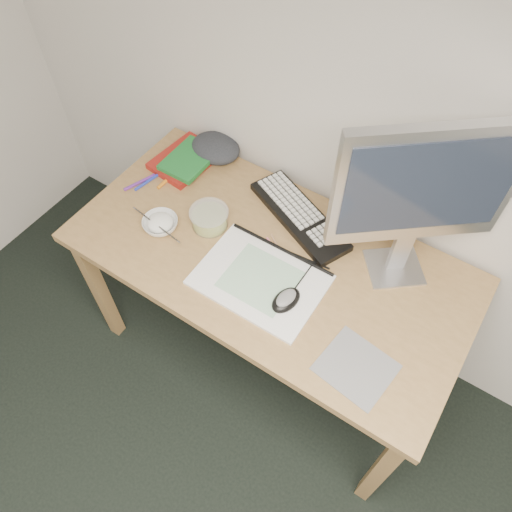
{
  "coord_description": "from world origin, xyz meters",
  "views": [
    {
      "loc": [
        0.22,
        0.56,
        2.15
      ],
      "look_at": [
        -0.3,
        1.36,
        0.83
      ],
      "focal_mm": 35.0,
      "sensor_mm": 36.0,
      "label": 1
    }
  ],
  "objects": [
    {
      "name": "desk",
      "position": [
        -0.3,
        1.43,
        0.67
      ],
      "size": [
        1.4,
        0.7,
        0.75
      ],
      "color": "#A57E4B",
      "rests_on": "ground"
    },
    {
      "name": "mousepad",
      "position": [
        0.14,
        1.23,
        0.75
      ],
      "size": [
        0.23,
        0.21,
        0.0
      ],
      "primitive_type": "cube",
      "rotation": [
        0.0,
        0.0,
        -0.13
      ],
      "color": "gray",
      "rests_on": "desk"
    },
    {
      "name": "sketchpad",
      "position": [
        -0.27,
        1.33,
        0.76
      ],
      "size": [
        0.42,
        0.3,
        0.01
      ],
      "primitive_type": "cube",
      "rotation": [
        0.0,
        0.0,
        0.01
      ],
      "color": "silver",
      "rests_on": "desk"
    },
    {
      "name": "keyboard",
      "position": [
        -0.3,
        1.64,
        0.76
      ],
      "size": [
        0.46,
        0.31,
        0.03
      ],
      "primitive_type": "cube",
      "rotation": [
        0.0,
        0.0,
        -0.41
      ],
      "color": "black",
      "rests_on": "desk"
    },
    {
      "name": "monitor",
      "position": [
        0.08,
        1.62,
        1.13
      ],
      "size": [
        0.43,
        0.36,
        0.61
      ],
      "rotation": [
        0.0,
        0.0,
        0.69
      ],
      "color": "silver",
      "rests_on": "desk"
    },
    {
      "name": "mouse",
      "position": [
        -0.15,
        1.3,
        0.78
      ],
      "size": [
        0.09,
        0.12,
        0.04
      ],
      "primitive_type": "ellipsoid",
      "rotation": [
        0.0,
        0.0,
        -0.17
      ],
      "color": "black",
      "rests_on": "sketchpad"
    },
    {
      "name": "rice_bowl",
      "position": [
        -0.69,
        1.32,
        0.77
      ],
      "size": [
        0.15,
        0.15,
        0.04
      ],
      "primitive_type": "imported",
      "rotation": [
        0.0,
        0.0,
        -0.2
      ],
      "color": "white",
      "rests_on": "desk"
    },
    {
      "name": "chopsticks",
      "position": [
        -0.69,
        1.3,
        0.79
      ],
      "size": [
        0.23,
        0.05,
        0.02
      ],
      "primitive_type": "cylinder",
      "rotation": [
        0.0,
        1.57,
        -0.14
      ],
      "color": "silver",
      "rests_on": "rice_bowl"
    },
    {
      "name": "fruit_tub",
      "position": [
        -0.55,
        1.43,
        0.78
      ],
      "size": [
        0.16,
        0.16,
        0.07
      ],
      "primitive_type": "cylinder",
      "rotation": [
        0.0,
        0.0,
        0.12
      ],
      "color": "gold",
      "rests_on": "desk"
    },
    {
      "name": "book_red",
      "position": [
        -0.83,
        1.64,
        0.76
      ],
      "size": [
        0.21,
        0.27,
        0.03
      ],
      "primitive_type": "cube",
      "rotation": [
        0.0,
        0.0,
        -0.1
      ],
      "color": "maroon",
      "rests_on": "desk"
    },
    {
      "name": "book_green",
      "position": [
        -0.8,
        1.63,
        0.79
      ],
      "size": [
        0.16,
        0.22,
        0.02
      ],
      "primitive_type": "cube",
      "rotation": [
        0.0,
        0.0,
        0.01
      ],
      "color": "#1B6C2B",
      "rests_on": "book_red"
    },
    {
      "name": "cloth_lump",
      "position": [
        -0.75,
        1.74,
        0.79
      ],
      "size": [
        0.21,
        0.19,
        0.07
      ],
      "primitive_type": "ellipsoid",
      "rotation": [
        0.0,
        0.0,
        0.34
      ],
      "color": "#23252A",
      "rests_on": "desk"
    },
    {
      "name": "pencil_pink",
      "position": [
        -0.26,
        1.45,
        0.75
      ],
      "size": [
        0.17,
        0.09,
        0.01
      ],
      "primitive_type": "cylinder",
      "rotation": [
        0.0,
        1.57,
        -0.46
      ],
      "color": "pink",
      "rests_on": "desk"
    },
    {
      "name": "pencil_tan",
      "position": [
        -0.27,
        1.46,
        0.75
      ],
      "size": [
        0.15,
        0.1,
        0.01
      ],
      "primitive_type": "cylinder",
      "rotation": [
        0.0,
        1.57,
        -0.6
      ],
      "color": "tan",
      "rests_on": "desk"
    },
    {
      "name": "pencil_black",
      "position": [
        -0.19,
        1.49,
        0.75
      ],
      "size": [
        0.18,
        0.03,
        0.01
      ],
      "primitive_type": "cylinder",
      "rotation": [
        0.0,
        1.57,
        0.1
      ],
      "color": "black",
      "rests_on": "desk"
    },
    {
      "name": "marker_blue",
      "position": [
        -0.88,
        1.47,
        0.76
      ],
      "size": [
        0.03,
        0.12,
        0.01
      ],
      "primitive_type": "cylinder",
      "rotation": [
        0.0,
        1.57,
        1.39
      ],
      "color": "#2235B9",
      "rests_on": "desk"
    },
    {
      "name": "marker_orange",
      "position": [
        -0.82,
        1.53,
        0.76
      ],
      "size": [
        0.02,
        0.14,
        0.01
      ],
      "primitive_type": "cylinder",
      "rotation": [
        0.0,
        1.57,
        1.55
      ],
      "color": "orange",
      "rests_on": "desk"
    },
    {
      "name": "marker_purple",
      "position": [
        -0.9,
        1.45,
        0.76
      ],
      "size": [
        0.06,
        0.13,
        0.01
      ],
      "primitive_type": "cylinder",
      "rotation": [
        0.0,
        1.57,
        1.22
      ],
      "color": "#642792",
      "rests_on": "desk"
    }
  ]
}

